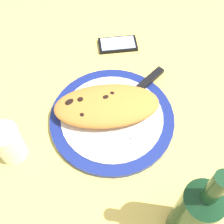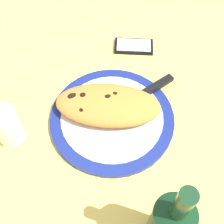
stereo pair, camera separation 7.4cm
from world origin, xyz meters
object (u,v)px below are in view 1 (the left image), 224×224
(calzone, at_px, (107,106))
(knife, at_px, (142,86))
(wine_bottle, at_px, (195,212))
(plate, at_px, (112,118))
(smartphone, at_px, (118,44))
(fork, at_px, (120,139))
(water_glass, at_px, (10,144))

(calzone, distance_m, knife, 0.12)
(wine_bottle, bearing_deg, plate, 106.43)
(calzone, distance_m, wine_bottle, 0.33)
(knife, height_order, smartphone, knife)
(calzone, height_order, wine_bottle, wine_bottle)
(plate, xyz_separation_m, smartphone, (0.08, 0.25, -0.00))
(fork, height_order, knife, knife)
(calzone, relative_size, smartphone, 2.30)
(plate, bearing_deg, knife, 35.32)
(smartphone, bearing_deg, plate, -107.16)
(plate, distance_m, calzone, 0.04)
(fork, relative_size, wine_bottle, 0.58)
(fork, bearing_deg, plate, 93.87)
(knife, relative_size, wine_bottle, 0.74)
(smartphone, height_order, water_glass, water_glass)
(wine_bottle, bearing_deg, fork, 110.05)
(water_glass, height_order, wine_bottle, wine_bottle)
(plate, height_order, smartphone, plate)
(plate, relative_size, wine_bottle, 1.14)
(fork, height_order, smartphone, fork)
(fork, bearing_deg, water_glass, 172.65)
(fork, distance_m, knife, 0.17)
(smartphone, xyz_separation_m, wine_bottle, (0.01, -0.54, 0.10))
(plate, relative_size, knife, 1.55)
(plate, height_order, fork, fork)
(calzone, bearing_deg, wine_bottle, -72.96)
(smartphone, distance_m, wine_bottle, 0.55)
(smartphone, xyz_separation_m, water_glass, (-0.33, -0.29, 0.04))
(water_glass, bearing_deg, plate, 8.00)
(plate, bearing_deg, water_glass, -172.00)
(knife, xyz_separation_m, water_glass, (-0.35, -0.11, 0.02))
(plate, height_order, wine_bottle, wine_bottle)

